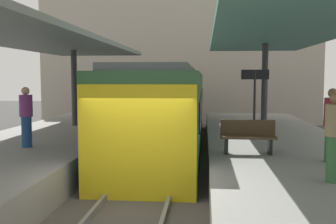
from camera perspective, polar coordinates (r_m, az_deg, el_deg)
ground_plane at (r=8.45m, az=-5.29°, el=-15.40°), size 80.00×80.00×0.00m
platform_right at (r=8.48m, az=21.46°, el=-12.10°), size 4.40×28.00×1.00m
track_ballast at (r=8.42m, az=-5.29°, el=-14.76°), size 3.20×28.00×0.20m
rail_near_side at (r=8.52m, az=-10.20°, el=-13.36°), size 0.08×28.00×0.14m
rail_far_side at (r=8.26m, az=-0.24°, el=-13.87°), size 0.08×28.00×0.14m
commuter_train at (r=15.52m, az=-0.14°, el=0.52°), size 2.78×13.99×3.10m
canopy_right at (r=9.56m, az=19.83°, el=12.83°), size 4.18×21.00×3.42m
platform_bench at (r=10.26m, az=11.57°, el=-3.38°), size 1.40×0.41×0.86m
platform_sign at (r=13.16m, az=12.54°, el=3.50°), size 0.90×0.08×2.21m
passenger_near_bench at (r=9.76m, az=22.76°, el=-1.60°), size 0.36×0.36×1.70m
passenger_mid_platform at (r=7.88m, az=23.13°, el=-3.22°), size 0.36×0.36×1.68m
passenger_far_end at (r=11.62m, az=-19.97°, el=-0.55°), size 0.36×0.36×1.69m
station_building_backdrop at (r=27.95m, az=1.85°, el=10.26°), size 18.00×6.00×11.00m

